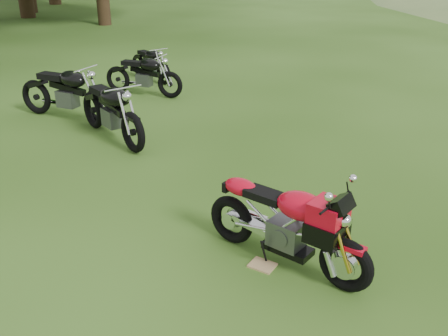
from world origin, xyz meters
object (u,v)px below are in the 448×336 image
Objects in this scene: vintage_moto_a at (66,91)px; vintage_moto_c at (143,74)px; vintage_moto_d at (150,62)px; vintage_moto_b at (111,109)px; sport_motorcycle at (286,217)px; plywood_board at (262,265)px.

vintage_moto_a is 2.14m from vintage_moto_c.
vintage_moto_d is (-0.88, 1.15, -0.05)m from vintage_moto_c.
vintage_moto_b is at bearing -71.02° from vintage_moto_c.
vintage_moto_c is (-5.95, 3.94, -0.07)m from sport_motorcycle.
vintage_moto_c is (-5.80, 4.12, 0.49)m from plywood_board.
vintage_moto_b is at bearing 157.78° from plywood_board.
vintage_moto_b is at bearing 163.19° from sport_motorcycle.
sport_motorcycle is 8.52m from vintage_moto_d.
sport_motorcycle is at bearing -28.73° from vintage_moto_a.
vintage_moto_b is at bearing -40.02° from vintage_moto_d.
vintage_moto_d is (-0.91, 3.29, -0.12)m from vintage_moto_a.
sport_motorcycle is at bearing 50.53° from plywood_board.
sport_motorcycle is 1.10× the size of vintage_moto_d.
vintage_moto_a is 1.60m from vintage_moto_b.
vintage_moto_b is (-4.34, 1.53, -0.00)m from sport_motorcycle.
sport_motorcycle is 4.60m from vintage_moto_b.
vintage_moto_a reaches higher than vintage_moto_c.
plywood_board is (-0.15, -0.18, -0.56)m from sport_motorcycle.
sport_motorcycle is 0.88× the size of vintage_moto_b.
plywood_board is 0.12× the size of vintage_moto_b.
vintage_moto_a is 1.01× the size of vintage_moto_b.
sport_motorcycle is at bearing -3.35° from vintage_moto_b.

